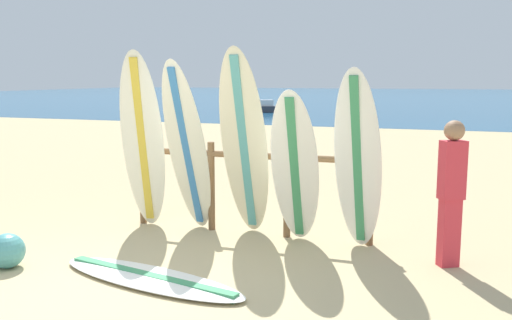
% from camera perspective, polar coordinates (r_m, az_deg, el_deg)
% --- Properties ---
extents(ground_plane, '(120.00, 120.00, 0.00)m').
position_cam_1_polar(ground_plane, '(5.47, -14.01, -13.20)').
color(ground_plane, tan).
extents(ocean_water, '(120.00, 80.00, 0.01)m').
position_cam_1_polar(ocean_water, '(62.33, 16.63, 6.33)').
color(ocean_water, '#1E5984').
rests_on(ocean_water, ground).
extents(surfboard_rack, '(3.20, 0.09, 1.17)m').
position_cam_1_polar(surfboard_rack, '(7.06, -0.80, -1.79)').
color(surfboard_rack, brown).
rests_on(surfboard_rack, ground).
extents(surfboard_leaning_far_left, '(0.66, 0.67, 2.36)m').
position_cam_1_polar(surfboard_leaning_far_left, '(7.35, -11.62, 1.91)').
color(surfboard_leaning_far_left, white).
rests_on(surfboard_leaning_far_left, ground).
extents(surfboard_leaning_left, '(0.53, 0.90, 2.23)m').
position_cam_1_polar(surfboard_leaning_left, '(6.97, -7.11, 1.15)').
color(surfboard_leaning_left, silver).
rests_on(surfboard_leaning_left, ground).
extents(surfboard_leaning_center_left, '(0.63, 0.95, 2.37)m').
position_cam_1_polar(surfboard_leaning_center_left, '(6.72, -1.21, 1.52)').
color(surfboard_leaning_center_left, beige).
rests_on(surfboard_leaning_center_left, ground).
extents(surfboard_leaning_center, '(0.63, 0.98, 1.89)m').
position_cam_1_polar(surfboard_leaning_center, '(6.39, 4.06, -1.00)').
color(surfboard_leaning_center, white).
rests_on(surfboard_leaning_center, ground).
extents(surfboard_leaning_center_right, '(0.58, 0.74, 2.12)m').
position_cam_1_polar(surfboard_leaning_center_right, '(6.30, 10.48, -0.20)').
color(surfboard_leaning_center_right, white).
rests_on(surfboard_leaning_center_right, ground).
extents(surfboard_lying_on_sand, '(2.29, 1.02, 0.08)m').
position_cam_1_polar(surfboard_lying_on_sand, '(5.69, -10.91, -11.86)').
color(surfboard_lying_on_sand, white).
rests_on(surfboard_lying_on_sand, ground).
extents(beachgoer_standing, '(0.30, 0.27, 1.56)m').
position_cam_1_polar(beachgoer_standing, '(6.15, 19.53, -2.65)').
color(beachgoer_standing, '#D8333F').
rests_on(beachgoer_standing, ground).
extents(small_boat_offshore, '(2.90, 2.03, 0.71)m').
position_cam_1_polar(small_boat_offshore, '(32.18, 0.84, 5.41)').
color(small_boat_offshore, '#333842').
rests_on(small_boat_offshore, ocean_water).
extents(beach_ball, '(0.37, 0.37, 0.37)m').
position_cam_1_polar(beach_ball, '(6.47, -24.31, -8.54)').
color(beach_ball, teal).
rests_on(beach_ball, ground).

